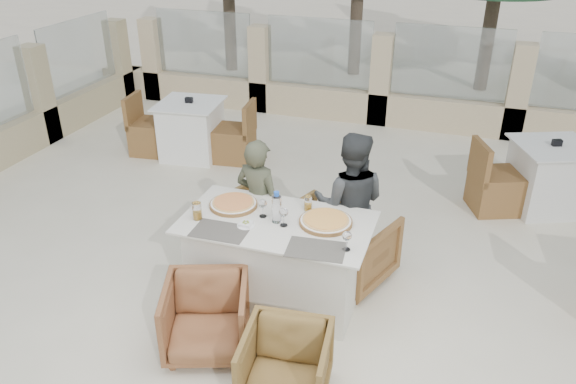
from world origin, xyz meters
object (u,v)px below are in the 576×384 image
(wine_glass_corner, at_px, (347,240))
(armchair_far_left, at_px, (270,219))
(pizza_left, at_px, (233,203))
(armchair_far_right, at_px, (350,248))
(dining_table, at_px, (277,260))
(olive_dish, at_px, (246,224))
(diner_right, at_px, (350,204))
(bg_table_b, at_px, (549,177))
(diner_left, at_px, (259,204))
(water_bottle, at_px, (277,207))
(beer_glass_right, at_px, (308,203))
(armchair_near_right, at_px, (286,367))
(beer_glass_left, at_px, (197,211))
(wine_glass_near, at_px, (284,216))
(armchair_near_left, at_px, (206,318))
(wine_glass_centre, at_px, (263,207))
(bg_table_a, at_px, (191,130))
(pizza_right, at_px, (326,221))

(wine_glass_corner, xyz_separation_m, armchair_far_left, (-0.99, 0.99, -0.54))
(pizza_left, bearing_deg, armchair_far_right, 19.26)
(dining_table, distance_m, olive_dish, 0.48)
(diner_right, xyz_separation_m, bg_table_b, (1.88, 1.90, -0.31))
(pizza_left, xyz_separation_m, armchair_far_right, (0.99, 0.35, -0.47))
(diner_left, bearing_deg, water_bottle, 139.45)
(bg_table_b, bearing_deg, beer_glass_right, -156.12)
(armchair_near_right, distance_m, diner_left, 1.76)
(beer_glass_left, height_order, beer_glass_right, beer_glass_left)
(wine_glass_near, relative_size, beer_glass_right, 1.36)
(beer_glass_right, xyz_separation_m, armchair_near_left, (-0.49, -1.07, -0.54))
(beer_glass_right, bearing_deg, wine_glass_centre, -145.21)
(wine_glass_centre, bearing_deg, armchair_near_left, -100.86)
(water_bottle, xyz_separation_m, olive_dish, (-0.22, -0.15, -0.12))
(pizza_left, bearing_deg, diner_right, 27.85)
(beer_glass_left, bearing_deg, armchair_near_left, -60.82)
(diner_left, distance_m, diner_right, 0.85)
(beer_glass_left, bearing_deg, wine_glass_centre, 22.61)
(wine_glass_corner, distance_m, diner_right, 0.89)
(pizza_left, xyz_separation_m, armchair_near_right, (0.89, -1.20, -0.52))
(diner_right, height_order, bg_table_b, diner_right)
(armchair_near_left, bearing_deg, wine_glass_centre, 59.49)
(bg_table_b, bearing_deg, armchair_far_left, -168.96)
(dining_table, distance_m, bg_table_b, 3.46)
(armchair_far_right, bearing_deg, diner_left, 22.05)
(wine_glass_corner, bearing_deg, bg_table_a, 134.93)
(wine_glass_corner, relative_size, armchair_far_left, 0.26)
(wine_glass_near, distance_m, armchair_near_left, 1.01)
(pizza_right, height_order, bg_table_b, pizza_right)
(dining_table, relative_size, armchair_near_right, 2.62)
(dining_table, relative_size, armchair_near_left, 2.46)
(olive_dish, bearing_deg, bg_table_b, 46.07)
(beer_glass_right, height_order, olive_dish, beer_glass_right)
(dining_table, height_order, pizza_left, pizza_left)
(armchair_far_left, bearing_deg, armchair_far_right, -176.95)
(diner_right, relative_size, bg_table_b, 0.85)
(armchair_far_left, xyz_separation_m, bg_table_b, (2.71, 1.77, 0.07))
(wine_glass_near, relative_size, armchair_far_right, 0.26)
(pizza_left, distance_m, olive_dish, 0.37)
(bg_table_a, bearing_deg, pizza_right, -50.65)
(pizza_right, distance_m, bg_table_a, 3.58)
(armchair_far_left, bearing_deg, armchair_near_right, 133.50)
(diner_left, bearing_deg, armchair_near_right, 129.77)
(wine_glass_centre, height_order, bg_table_b, wine_glass_centre)
(water_bottle, distance_m, armchair_near_right, 1.32)
(water_bottle, relative_size, wine_glass_centre, 1.52)
(olive_dish, xyz_separation_m, armchair_near_right, (0.66, -0.92, -0.51))
(diner_right, bearing_deg, beer_glass_right, 42.08)
(pizza_right, height_order, armchair_near_right, pizza_right)
(water_bottle, relative_size, beer_glass_left, 1.84)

